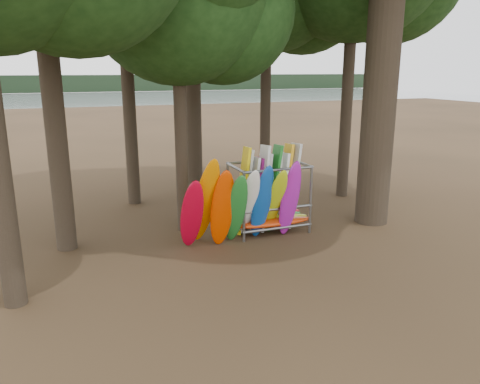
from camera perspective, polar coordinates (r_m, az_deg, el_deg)
name	(u,v)px	position (r m, az deg, el deg)	size (l,w,h in m)	color
ground	(267,247)	(14.37, 3.33, -6.72)	(120.00, 120.00, 0.00)	#47331E
lake	(100,107)	(72.58, -16.71, 9.94)	(160.00, 160.00, 0.00)	gray
far_shore	(82,84)	(122.35, -18.74, 12.42)	(160.00, 4.00, 4.00)	black
kayak_row	(241,205)	(14.18, 0.07, -1.64)	(3.87, 1.95, 3.03)	#B6031F
storage_rack	(268,199)	(15.56, 3.44, -0.86)	(2.82, 1.52, 2.89)	slate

